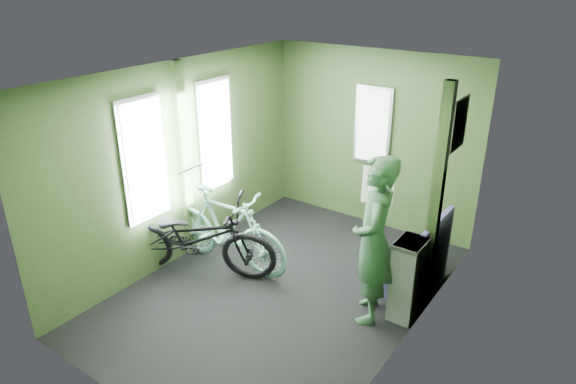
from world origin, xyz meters
name	(u,v)px	position (x,y,z in m)	size (l,w,h in m)	color
room	(281,162)	(-0.04, 0.04, 1.44)	(4.00, 4.02, 2.31)	black
bicycle_black	(198,274)	(-0.94, -0.32, 0.00)	(0.63, 1.82, 0.96)	black
bicycle_mint	(228,266)	(-0.79, 0.01, 0.00)	(0.46, 1.62, 0.98)	#87D7C5
passenger	(374,240)	(0.96, 0.12, 0.84)	(0.62, 0.78, 1.68)	#2A4D32
waste_box	(407,279)	(1.26, 0.31, 0.42)	(0.25, 0.34, 0.84)	gray
bench_seat	(416,266)	(1.14, 0.86, 0.25)	(0.46, 0.81, 0.86)	navy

